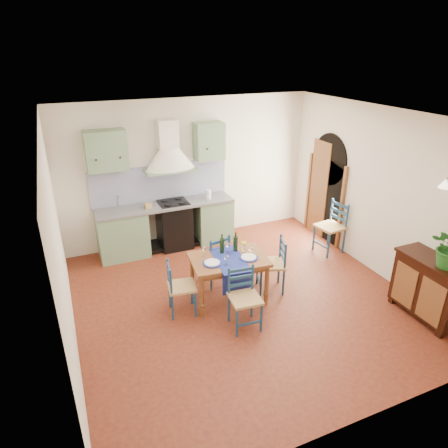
# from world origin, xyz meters

# --- Properties ---
(floor) EXTENTS (5.00, 5.00, 0.00)m
(floor) POSITION_xyz_m (0.00, 0.00, 0.00)
(floor) COLOR #4F1711
(floor) RESTS_ON ground
(back_wall) EXTENTS (5.00, 0.96, 2.80)m
(back_wall) POSITION_xyz_m (-0.47, 2.29, 1.05)
(back_wall) COLOR beige
(back_wall) RESTS_ON ground
(right_wall) EXTENTS (0.26, 5.00, 2.80)m
(right_wall) POSITION_xyz_m (2.50, 0.28, 1.34)
(right_wall) COLOR beige
(right_wall) RESTS_ON ground
(left_wall) EXTENTS (0.04, 5.00, 2.80)m
(left_wall) POSITION_xyz_m (-2.50, 0.00, 1.40)
(left_wall) COLOR beige
(left_wall) RESTS_ON ground
(ceiling) EXTENTS (5.00, 5.00, 0.01)m
(ceiling) POSITION_xyz_m (0.00, 0.00, 2.80)
(ceiling) COLOR white
(ceiling) RESTS_ON back_wall
(dining_table) EXTENTS (1.22, 0.93, 1.04)m
(dining_table) POSITION_xyz_m (-0.21, 0.10, 0.64)
(dining_table) COLOR brown
(dining_table) RESTS_ON ground
(chair_near) EXTENTS (0.45, 0.45, 0.88)m
(chair_near) POSITION_xyz_m (-0.27, -0.57, 0.46)
(chair_near) COLOR navy
(chair_near) RESTS_ON ground
(chair_far) EXTENTS (0.50, 0.50, 0.89)m
(chair_far) POSITION_xyz_m (-0.23, 0.62, 0.46)
(chair_far) COLOR navy
(chair_far) RESTS_ON ground
(chair_left) EXTENTS (0.45, 0.45, 0.84)m
(chair_left) POSITION_xyz_m (-1.00, 0.07, 0.43)
(chair_left) COLOR navy
(chair_left) RESTS_ON ground
(chair_right) EXTENTS (0.53, 0.53, 0.90)m
(chair_right) POSITION_xyz_m (0.55, 0.08, 0.47)
(chair_right) COLOR navy
(chair_right) RESTS_ON ground
(chair_spare) EXTENTS (0.52, 0.52, 0.99)m
(chair_spare) POSITION_xyz_m (2.23, 0.81, 0.51)
(chair_spare) COLOR navy
(chair_spare) RESTS_ON ground
(sideboard) EXTENTS (0.50, 1.05, 0.94)m
(sideboard) POSITION_xyz_m (2.26, -1.42, 0.51)
(sideboard) COLOR black
(sideboard) RESTS_ON ground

